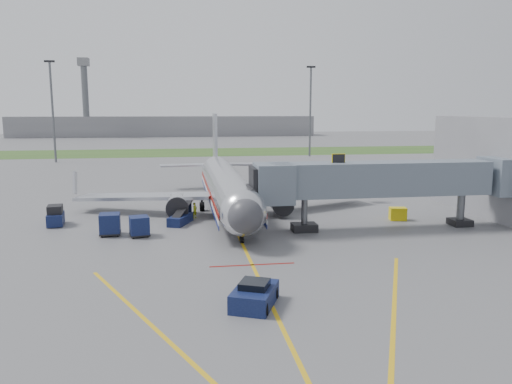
{
  "coord_description": "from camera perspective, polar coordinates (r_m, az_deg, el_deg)",
  "views": [
    {
      "loc": [
        -4.85,
        -37.2,
        10.75
      ],
      "look_at": [
        2.07,
        7.73,
        3.2
      ],
      "focal_mm": 35.0,
      "sensor_mm": 36.0,
      "label": 1
    }
  ],
  "objects": [
    {
      "name": "baggage_tug",
      "position": [
        50.41,
        -21.94,
        -2.6
      ],
      "size": [
        1.74,
        2.86,
        1.89
      ],
      "color": "#0C1238",
      "rests_on": "ground"
    },
    {
      "name": "baggage_cart_c",
      "position": [
        44.87,
        -16.36,
        -3.56
      ],
      "size": [
        1.86,
        1.86,
        1.88
      ],
      "color": "#0C1238",
      "rests_on": "ground"
    },
    {
      "name": "light_mast_right",
      "position": [
        116.1,
        6.23,
        9.39
      ],
      "size": [
        2.0,
        0.44,
        20.4
      ],
      "color": "#595B60",
      "rests_on": "ground"
    },
    {
      "name": "pushback_tug",
      "position": [
        28.16,
        -0.18,
        -11.72
      ],
      "size": [
        3.25,
        3.94,
        1.42
      ],
      "color": "#0C1238",
      "rests_on": "ground"
    },
    {
      "name": "belt_loader",
      "position": [
        47.9,
        -8.63,
        -3.05
      ],
      "size": [
        2.58,
        4.16,
        1.98
      ],
      "color": "#0C1238",
      "rests_on": "ground"
    },
    {
      "name": "light_mast_left",
      "position": [
        110.11,
        -22.23,
        8.76
      ],
      "size": [
        2.0,
        0.44,
        20.4
      ],
      "color": "#595B60",
      "rests_on": "ground"
    },
    {
      "name": "ground_power_cart",
      "position": [
        50.88,
        15.9,
        -2.42
      ],
      "size": [
        1.73,
        1.3,
        1.26
      ],
      "color": "yellow",
      "rests_on": "ground"
    },
    {
      "name": "distant_terminal",
      "position": [
        207.37,
        -10.26,
        7.42
      ],
      "size": [
        120.0,
        14.0,
        8.0
      ],
      "primitive_type": "cube",
      "color": "slate",
      "rests_on": "ground"
    },
    {
      "name": "ramp_worker",
      "position": [
        50.26,
        -7.0,
        -2.09
      ],
      "size": [
        0.65,
        0.67,
        1.55
      ],
      "primitive_type": "imported",
      "rotation": [
        0.0,
        0.0,
        0.87
      ],
      "color": "#CEDF1A",
      "rests_on": "ground"
    },
    {
      "name": "apron_markings",
      "position": [
        32.05,
        0.47,
        -10.16
      ],
      "size": [
        21.52,
        50.0,
        0.01
      ],
      "color": "gold",
      "rests_on": "ground"
    },
    {
      "name": "grass_strip",
      "position": [
        127.74,
        -6.57,
        4.54
      ],
      "size": [
        300.0,
        25.0,
        0.01
      ],
      "primitive_type": "cube",
      "color": "#2D4C1E",
      "rests_on": "ground"
    },
    {
      "name": "baggage_cart_b",
      "position": [
        52.43,
        -8.54,
        -1.43
      ],
      "size": [
        2.2,
        2.2,
        1.91
      ],
      "color": "#0C1238",
      "rests_on": "ground"
    },
    {
      "name": "control_tower",
      "position": [
        205.34,
        -18.95,
        10.77
      ],
      "size": [
        4.0,
        4.0,
        30.0
      ],
      "color": "#595B60",
      "rests_on": "ground"
    },
    {
      "name": "airliner",
      "position": [
        53.29,
        -3.43,
        0.67
      ],
      "size": [
        32.1,
        35.67,
        10.25
      ],
      "color": "silver",
      "rests_on": "ground"
    },
    {
      "name": "ground",
      "position": [
        39.02,
        -1.28,
        -6.56
      ],
      "size": [
        400.0,
        400.0,
        0.0
      ],
      "primitive_type": "plane",
      "color": "#565659",
      "rests_on": "ground"
    },
    {
      "name": "jet_bridge",
      "position": [
        46.2,
        13.89,
        1.34
      ],
      "size": [
        25.3,
        4.0,
        6.9
      ],
      "color": "slate",
      "rests_on": "ground"
    },
    {
      "name": "baggage_cart_a",
      "position": [
        43.82,
        -13.19,
        -3.84
      ],
      "size": [
        1.9,
        1.9,
        1.74
      ],
      "color": "#0C1238",
      "rests_on": "ground"
    }
  ]
}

